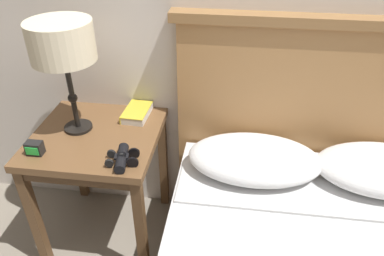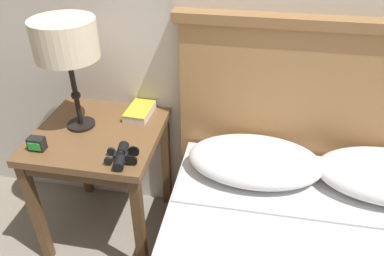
{
  "view_description": "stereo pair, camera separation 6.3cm",
  "coord_description": "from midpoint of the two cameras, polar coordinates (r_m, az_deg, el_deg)",
  "views": [
    {
      "loc": [
        0.12,
        -0.69,
        1.63
      ],
      "look_at": [
        -0.06,
        0.63,
        0.75
      ],
      "focal_mm": 35.0,
      "sensor_mm": 36.0,
      "label": 1
    },
    {
      "loc": [
        0.18,
        -0.68,
        1.63
      ],
      "look_at": [
        -0.06,
        0.63,
        0.75
      ],
      "focal_mm": 35.0,
      "sensor_mm": 36.0,
      "label": 2
    }
  ],
  "objects": [
    {
      "name": "alarm_clock",
      "position": [
        1.74,
        -23.84,
        -2.85
      ],
      "size": [
        0.07,
        0.05,
        0.06
      ],
      "color": "black",
      "rests_on": "nightstand"
    },
    {
      "name": "table_lamp",
      "position": [
        1.68,
        -20.26,
        11.9
      ],
      "size": [
        0.27,
        0.27,
        0.51
      ],
      "color": "black",
      "rests_on": "nightstand"
    },
    {
      "name": "book_on_nightstand",
      "position": [
        1.89,
        -9.38,
        2.34
      ],
      "size": [
        0.13,
        0.2,
        0.04
      ],
      "color": "silver",
      "rests_on": "nightstand"
    },
    {
      "name": "nightstand",
      "position": [
        1.86,
        -15.01,
        -2.95
      ],
      "size": [
        0.58,
        0.58,
        0.65
      ],
      "color": "brown",
      "rests_on": "ground_plane"
    },
    {
      "name": "binoculars_pair",
      "position": [
        1.59,
        -11.72,
        -4.51
      ],
      "size": [
        0.15,
        0.16,
        0.05
      ],
      "color": "black",
      "rests_on": "nightstand"
    }
  ]
}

